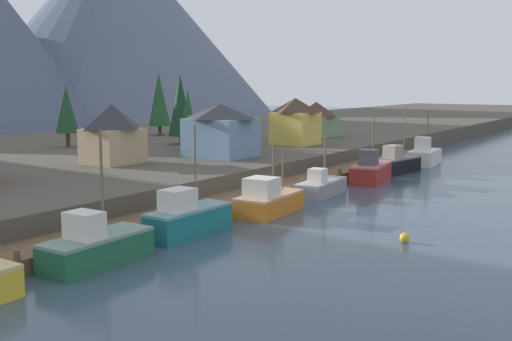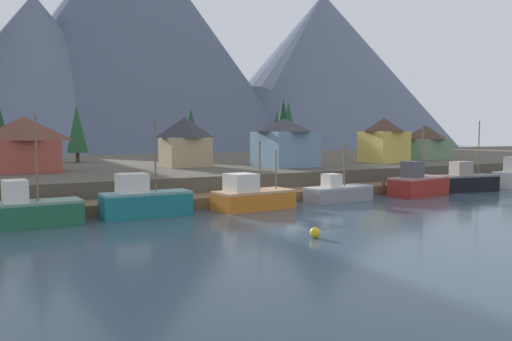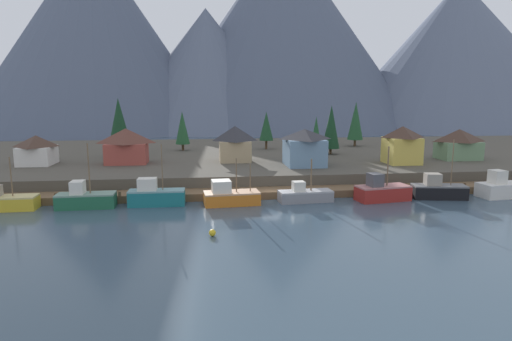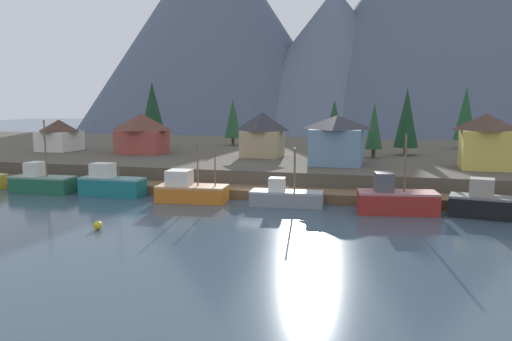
# 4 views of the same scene
# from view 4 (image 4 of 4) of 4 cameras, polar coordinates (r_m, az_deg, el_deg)

# --- Properties ---
(ground_plane) EXTENTS (400.00, 400.00, 1.00)m
(ground_plane) POSITION_cam_4_polar(r_m,az_deg,el_deg) (72.38, 3.64, -0.82)
(ground_plane) COLOR #384C5B
(dock) EXTENTS (80.00, 4.00, 1.60)m
(dock) POSITION_cam_4_polar(r_m,az_deg,el_deg) (54.93, -0.19, -2.46)
(dock) COLOR brown
(dock) RESTS_ON ground_plane
(shoreline_bank) EXTENTS (400.00, 56.00, 2.50)m
(shoreline_bank) POSITION_cam_4_polar(r_m,az_deg,el_deg) (83.85, 5.33, 1.53)
(shoreline_bank) COLOR #4C473D
(shoreline_bank) RESTS_ON ground_plane
(mountain_west_peak) EXTENTS (101.40, 101.40, 76.08)m
(mountain_west_peak) POSITION_cam_4_polar(r_m,az_deg,el_deg) (198.14, -4.61, 15.73)
(mountain_west_peak) COLOR #4C566B
(mountain_west_peak) RESTS_ON ground_plane
(mountain_central_peak) EXTENTS (77.09, 77.09, 48.73)m
(mountain_central_peak) POSITION_cam_4_polar(r_m,az_deg,el_deg) (182.79, 8.70, 12.04)
(mountain_central_peak) COLOR slate
(mountain_central_peak) RESTS_ON ground_plane
(mountain_east_peak) EXTENTS (120.70, 120.70, 84.46)m
(mountain_east_peak) POSITION_cam_4_polar(r_m,az_deg,el_deg) (199.28, 19.70, 16.49)
(mountain_east_peak) COLOR #4C566B
(mountain_east_peak) RESTS_ON ground_plane
(fishing_boat_green) EXTENTS (7.18, 2.92, 8.15)m
(fishing_boat_green) POSITION_cam_4_polar(r_m,az_deg,el_deg) (62.52, -22.75, -1.21)
(fishing_boat_green) COLOR #1E5B3D
(fishing_boat_green) RESTS_ON ground_plane
(fishing_boat_teal) EXTENTS (7.12, 2.49, 7.90)m
(fishing_boat_teal) POSITION_cam_4_polar(r_m,az_deg,el_deg) (57.80, -15.85, -1.45)
(fishing_boat_teal) COLOR #196B70
(fishing_boat_teal) RESTS_ON ground_plane
(fishing_boat_orange) EXTENTS (7.34, 3.72, 6.03)m
(fishing_boat_orange) POSITION_cam_4_polar(r_m,az_deg,el_deg) (52.93, -7.38, -2.20)
(fishing_boat_orange) COLOR #CC6B1E
(fishing_boat_orange) RESTS_ON ground_plane
(fishing_boat_grey) EXTENTS (7.28, 3.06, 5.73)m
(fishing_boat_grey) POSITION_cam_4_polar(r_m,az_deg,el_deg) (50.37, 3.34, -2.95)
(fishing_boat_grey) COLOR gray
(fishing_boat_grey) RESTS_ON ground_plane
(fishing_boat_red) EXTENTS (7.49, 4.08, 7.28)m
(fishing_boat_red) POSITION_cam_4_polar(r_m,az_deg,el_deg) (48.70, 15.31, -3.17)
(fishing_boat_red) COLOR maroon
(fishing_boat_red) RESTS_ON ground_plane
(fishing_boat_black) EXTENTS (7.44, 3.76, 8.13)m
(fishing_boat_black) POSITION_cam_4_polar(r_m,az_deg,el_deg) (49.62, 24.72, -3.47)
(fishing_boat_black) COLOR black
(fishing_boat_black) RESTS_ON ground_plane
(house_yellow) EXTENTS (5.51, 5.54, 6.34)m
(house_yellow) POSITION_cam_4_polar(r_m,az_deg,el_deg) (64.25, 24.19, 3.04)
(house_yellow) COLOR gold
(house_yellow) RESTS_ON shoreline_bank
(house_white) EXTENTS (5.44, 6.07, 4.91)m
(house_white) POSITION_cam_4_polar(r_m,az_deg,el_deg) (86.27, -21.07, 3.73)
(house_white) COLOR silver
(house_white) RESTS_ON shoreline_bank
(house_tan) EXTENTS (5.65, 5.01, 6.21)m
(house_tan) POSITION_cam_4_polar(r_m,az_deg,el_deg) (71.41, 0.69, 4.07)
(house_tan) COLOR tan
(house_tan) RESTS_ON shoreline_bank
(house_red) EXTENTS (7.11, 4.97, 5.97)m
(house_red) POSITION_cam_4_polar(r_m,az_deg,el_deg) (77.89, -12.61, 4.09)
(house_red) COLOR #9E4238
(house_red) RESTS_ON shoreline_bank
(house_blue) EXTENTS (6.43, 7.26, 6.02)m
(house_blue) POSITION_cam_4_polar(r_m,az_deg,el_deg) (63.74, 9.02, 3.44)
(house_blue) COLOR #6689A8
(house_blue) RESTS_ON shoreline_bank
(conifer_near_left) EXTENTS (2.99, 2.99, 8.00)m
(conifer_near_left) POSITION_cam_4_polar(r_m,az_deg,el_deg) (86.76, 8.72, 5.76)
(conifer_near_left) COLOR #4C3823
(conifer_near_left) RESTS_ON shoreline_bank
(conifer_near_right) EXTENTS (3.53, 3.53, 10.01)m
(conifer_near_right) POSITION_cam_4_polar(r_m,az_deg,el_deg) (89.96, 22.32, 5.87)
(conifer_near_right) COLOR #4C3823
(conifer_near_right) RESTS_ON shoreline_bank
(conifer_mid_left) EXTENTS (4.48, 4.48, 10.99)m
(conifer_mid_left) POSITION_cam_4_polar(r_m,az_deg,el_deg) (86.83, -11.46, 6.50)
(conifer_mid_left) COLOR #4C3823
(conifer_mid_left) RESTS_ON shoreline_bank
(conifer_mid_right) EXTENTS (2.32, 2.32, 7.61)m
(conifer_mid_right) POSITION_cam_4_polar(r_m,az_deg,el_deg) (71.65, 13.03, 4.86)
(conifer_mid_right) COLOR #4C3823
(conifer_mid_right) RESTS_ON shoreline_bank
(conifer_back_left) EXTENTS (2.99, 2.99, 8.22)m
(conifer_back_left) POSITION_cam_4_polar(r_m,az_deg,el_deg) (90.34, -2.59, 5.83)
(conifer_back_left) COLOR #4C3823
(conifer_back_left) RESTS_ON shoreline_bank
(conifer_back_right) EXTENTS (3.45, 3.45, 9.58)m
(conifer_back_right) POSITION_cam_4_polar(r_m,az_deg,el_deg) (76.59, 16.43, 5.63)
(conifer_back_right) COLOR #4C3823
(conifer_back_right) RESTS_ON shoreline_bank
(channel_buoy) EXTENTS (0.70, 0.70, 0.70)m
(channel_buoy) POSITION_cam_4_polar(r_m,az_deg,el_deg) (43.03, -17.20, -5.86)
(channel_buoy) COLOR gold
(channel_buoy) RESTS_ON ground_plane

